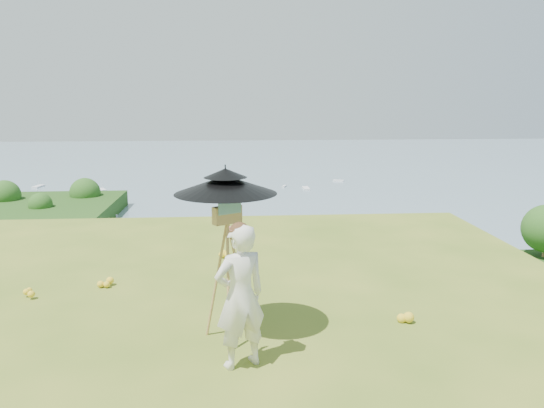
{
  "coord_description": "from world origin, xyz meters",
  "views": [
    {
      "loc": [
        1.82,
        -5.08,
        2.71
      ],
      "look_at": [
        2.42,
        2.96,
        1.09
      ],
      "focal_mm": 35.0,
      "sensor_mm": 36.0,
      "label": 1
    }
  ],
  "objects": [
    {
      "name": "wildflowers",
      "position": [
        0.0,
        0.25,
        0.06
      ],
      "size": [
        10.0,
        10.5,
        0.12
      ],
      "primitive_type": null,
      "color": "yellow",
      "rests_on": "ground"
    },
    {
      "name": "harbor_town",
      "position": [
        0.0,
        75.0,
        -29.5
      ],
      "size": [
        110.0,
        22.0,
        5.0
      ],
      "primitive_type": null,
      "color": "silver",
      "rests_on": "shoreline_tier"
    },
    {
      "name": "painter_cap",
      "position": [
        1.87,
        -0.04,
        1.46
      ],
      "size": [
        0.28,
        0.3,
        0.1
      ],
      "primitive_type": null,
      "rotation": [
        0.0,
        0.0,
        0.39
      ],
      "color": "#DD797A",
      "rests_on": "painter"
    },
    {
      "name": "field_easel",
      "position": [
        1.75,
        0.56,
        0.85
      ],
      "size": [
        0.88,
        0.88,
        1.7
      ],
      "primitive_type": null,
      "rotation": [
        0.0,
        0.0,
        0.54
      ],
      "color": "olive",
      "rests_on": "ground"
    },
    {
      "name": "slope_trees",
      "position": [
        0.0,
        35.0,
        -15.0
      ],
      "size": [
        110.0,
        50.0,
        6.0
      ],
      "primitive_type": null,
      "color": "#1C4915",
      "rests_on": "forest_slope"
    },
    {
      "name": "moored_boats",
      "position": [
        -12.5,
        161.0,
        -33.65
      ],
      "size": [
        140.0,
        140.0,
        0.7
      ],
      "primitive_type": null,
      "color": "silver",
      "rests_on": "bay_water"
    },
    {
      "name": "painter",
      "position": [
        1.87,
        -0.04,
        0.75
      ],
      "size": [
        0.65,
        0.56,
        1.5
      ],
      "primitive_type": "imported",
      "rotation": [
        0.0,
        0.0,
        3.59
      ],
      "color": "beige",
      "rests_on": "ground"
    },
    {
      "name": "ground",
      "position": [
        0.0,
        0.0,
        0.0
      ],
      "size": [
        14.0,
        14.0,
        0.0
      ],
      "primitive_type": "plane",
      "color": "#506C1E",
      "rests_on": "ground"
    },
    {
      "name": "sun_umbrella",
      "position": [
        1.74,
        0.59,
        1.7
      ],
      "size": [
        1.46,
        1.46,
        0.61
      ],
      "primitive_type": null,
      "rotation": [
        0.0,
        0.0,
        0.38
      ],
      "color": "black",
      "rests_on": "field_easel"
    },
    {
      "name": "shoreline_tier",
      "position": [
        0.0,
        75.0,
        -36.0
      ],
      "size": [
        170.0,
        28.0,
        8.0
      ],
      "primitive_type": "cube",
      "color": "#6D6457",
      "rests_on": "bay_water"
    },
    {
      "name": "bay_water",
      "position": [
        0.0,
        240.0,
        -34.0
      ],
      "size": [
        700.0,
        700.0,
        0.0
      ],
      "primitive_type": "plane",
      "color": "slate",
      "rests_on": "ground"
    }
  ]
}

